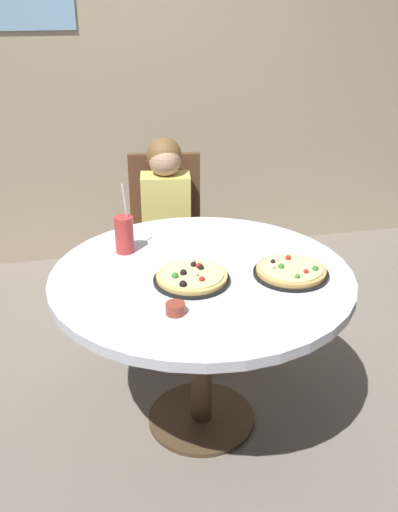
{
  "coord_description": "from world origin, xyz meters",
  "views": [
    {
      "loc": [
        -0.45,
        -1.97,
        1.78
      ],
      "look_at": [
        0.0,
        0.05,
        0.8
      ],
      "focal_mm": 39.93,
      "sensor_mm": 36.0,
      "label": 1
    }
  ],
  "objects": [
    {
      "name": "ground_plane",
      "position": [
        0.0,
        0.0,
        0.0
      ],
      "size": [
        8.0,
        8.0,
        0.0
      ],
      "primitive_type": "plane",
      "color": "slate"
    },
    {
      "name": "wall_with_window",
      "position": [
        -0.0,
        1.93,
        1.45
      ],
      "size": [
        5.2,
        0.14,
        2.9
      ],
      "color": "tan",
      "rests_on": "ground_plane"
    },
    {
      "name": "dining_table",
      "position": [
        0.0,
        0.0,
        0.65
      ],
      "size": [
        1.21,
        1.21,
        0.75
      ],
      "color": "silver",
      "rests_on": "ground_plane"
    },
    {
      "name": "chair_wooden",
      "position": [
        0.01,
        0.98,
        0.53
      ],
      "size": [
        0.45,
        0.45,
        0.95
      ],
      "color": "brown",
      "rests_on": "ground_plane"
    },
    {
      "name": "diner_child",
      "position": [
        -0.01,
        0.8,
        0.48
      ],
      "size": [
        0.3,
        0.43,
        1.08
      ],
      "color": "#3F4766",
      "rests_on": "ground_plane"
    },
    {
      "name": "pizza_veggie",
      "position": [
        -0.05,
        -0.06,
        0.77
      ],
      "size": [
        0.3,
        0.3,
        0.05
      ],
      "color": "black",
      "rests_on": "dining_table"
    },
    {
      "name": "pizza_cheese",
      "position": [
        0.34,
        -0.1,
        0.77
      ],
      "size": [
        0.3,
        0.3,
        0.05
      ],
      "color": "black",
      "rests_on": "dining_table"
    },
    {
      "name": "soda_cup",
      "position": [
        -0.28,
        0.26,
        0.83
      ],
      "size": [
        0.08,
        0.08,
        0.31
      ],
      "color": "#B73333",
      "rests_on": "dining_table"
    },
    {
      "name": "sauce_bowl",
      "position": [
        -0.16,
        -0.29,
        0.77
      ],
      "size": [
        0.07,
        0.07,
        0.04
      ],
      "primitive_type": "cylinder",
      "color": "brown",
      "rests_on": "dining_table"
    }
  ]
}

